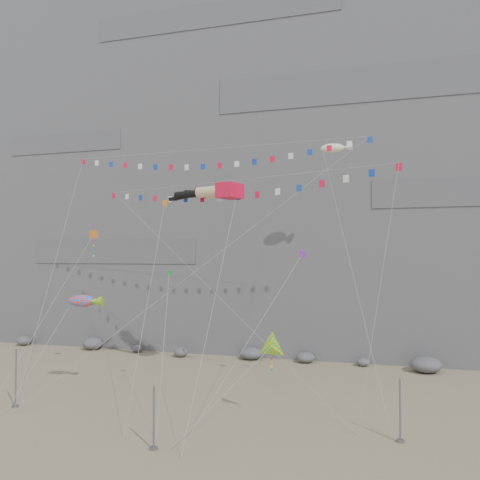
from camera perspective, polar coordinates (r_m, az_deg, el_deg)
The scene contains 16 objects.
ground at distance 37.72m, azimuth -5.27°, elevation -19.68°, with size 120.00×120.00×0.00m, color gray.
cliff at distance 68.13m, azimuth 4.49°, elevation 9.56°, with size 80.00×28.00×50.00m, color slate.
talus_boulders at distance 53.30m, azimuth 1.40°, elevation -13.70°, with size 60.00×3.00×1.20m, color slate, non-canonical shape.
anchor_pole_left at distance 40.81m, azimuth -25.67°, elevation -14.93°, with size 0.12×0.12×4.39m, color slate.
anchor_pole_center at distance 30.20m, azimuth -10.47°, elevation -20.55°, with size 0.12×0.12×3.73m, color slate.
anchor_pole_right at distance 32.34m, azimuth 18.93°, elevation -19.06°, with size 0.12×0.12×3.88m, color slate.
legs_kite at distance 41.06m, azimuth -3.49°, elevation 5.77°, with size 7.30×15.76×21.32m.
flag_banner_upper at distance 45.86m, azimuth -3.55°, elevation 11.00°, with size 29.43×14.41×27.64m.
flag_banner_lower at distance 41.22m, azimuth -1.38°, elevation 7.19°, with size 27.82×12.34×22.49m.
harlequin_kite at distance 44.71m, azimuth -17.47°, elevation 0.56°, with size 3.91×9.67×16.30m.
fish_windsock at distance 41.44m, azimuth -18.72°, elevation -7.06°, with size 4.48×6.49×9.78m.
delta_kite at distance 33.00m, azimuth 3.81°, elevation -12.90°, with size 6.10×6.55×9.38m.
blimp_windsock at distance 46.54m, azimuth 11.22°, elevation 10.84°, with size 6.49×14.64×26.26m.
small_kite_a at distance 44.18m, azimuth -9.21°, elevation 4.11°, with size 4.09×14.17×21.54m.
small_kite_b at distance 38.57m, azimuth 7.45°, elevation -1.97°, with size 6.39×11.73×17.01m.
small_kite_c at distance 37.93m, azimuth -8.65°, elevation -4.34°, with size 3.25×8.42×13.03m.
Camera 1 is at (12.67, -33.59, 11.59)m, focal length 35.00 mm.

